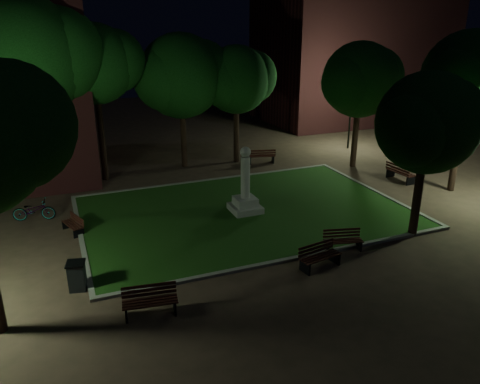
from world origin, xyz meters
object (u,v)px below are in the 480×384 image
Objects in this scene: bench_near_right at (343,241)px; bench_left_side at (74,225)px; bicycle at (34,210)px; monument at (245,194)px; bench_near_left at (319,257)px; bench_west_near at (150,302)px; bench_right_side at (400,173)px; trash_bin at (77,276)px; bench_far_side at (262,157)px.

bench_left_side is (-9.94, 5.83, -0.04)m from bench_near_right.
bicycle reaches higher than bench_left_side.
bench_near_right is at bearing -67.10° from monument.
monument reaches higher than bench_near_right.
bench_near_left is 13.26m from bicycle.
bench_west_near reaches higher than bench_near_left.
bench_right_side is (16.05, 7.54, 0.03)m from bench_west_near.
bench_near_right is at bearing 18.38° from bench_near_left.
bench_west_near is 1.72× the size of trash_bin.
bench_near_right is 14.01m from bicycle.
trash_bin reaches higher than bench_near_left.
monument reaches higher than bench_west_near.
bench_right_side reaches higher than bench_left_side.
bench_west_near is 9.98m from bicycle.
bench_near_left is 1.20× the size of bench_left_side.
trash_bin is at bearing -155.59° from bicycle.
trash_bin is (-0.19, -4.92, 0.17)m from bench_left_side.
bench_west_near is 17.73m from bench_right_side.
bench_right_side is at bearing 5.73° from monument.
bench_near_left is 6.53m from bench_west_near.
bench_left_side is at bearing 111.96° from bench_west_near.
trash_bin is (-7.99, -4.15, -0.43)m from monument.
bench_left_side is 0.77× the size of bicycle.
bench_far_side is 16.69m from trash_bin.
bench_near_left is 0.93× the size of bench_right_side.
bench_west_near is (-8.11, -1.46, 0.04)m from bench_near_right.
bench_near_right is 0.87× the size of bench_right_side.
bicycle is at bearing 160.32° from bench_near_right.
bench_left_side is at bearing -129.37° from bicycle.
bench_near_right is at bearing 18.03° from bench_west_near.
bench_far_side reaches higher than bench_near_left.
bench_near_right is 11.53m from bench_left_side.
bench_near_left is 1.68× the size of trash_bin.
bench_right_side is 19.58m from bicycle.
monument is 1.69× the size of bicycle.
trash_bin reaches higher than bench_near_right.
bench_near_right is at bearing -5.15° from trash_bin.
monument is at bearing -93.92° from bicycle.
bicycle is at bearing 101.52° from trash_bin.
bicycle is (-1.61, 2.08, 0.14)m from bench_left_side.
monument is at bearing 27.47° from trash_bin.
bench_west_near is 0.95× the size of bench_right_side.
monument is 5.98m from bench_near_left.
bench_left_side is (-7.80, 0.76, -0.60)m from monument.
bench_west_near is at bearing -155.10° from bench_near_right.
trash_bin reaches higher than bench_far_side.
bench_far_side is (2.04, 12.33, 0.05)m from bench_near_right.
monument is 8.86m from bench_west_near.
bench_right_side is at bearing 71.49° from bench_left_side.
bench_right_side is at bearing 33.00° from bench_west_near.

